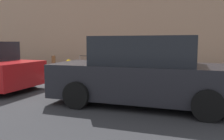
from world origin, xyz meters
The scene contains 12 objects.
ground_plane centered at (0.00, 0.00, 0.00)m, with size 40.00×40.00×0.00m, color #28282B.
sidewalk_curb centered at (0.00, -2.50, 0.07)m, with size 18.00×5.00×0.14m, color #9E9B93.
suitcase_teal_0 centered at (-3.93, -0.89, 0.50)m, with size 0.48×0.28×0.77m.
suitcase_navy_1 centered at (-3.44, -0.85, 0.41)m, with size 0.36×0.27×0.83m.
suitcase_olive_2 centered at (-2.98, -0.87, 0.48)m, with size 0.41×0.25×0.93m.
suitcase_silver_3 centered at (-2.49, -0.91, 0.46)m, with size 0.43×0.25×0.87m.
suitcase_maroon_4 centered at (-1.96, -0.89, 0.40)m, with size 0.48×0.25×0.57m.
suitcase_black_5 centered at (-1.41, -0.87, 0.40)m, with size 0.50×0.27×0.78m.
suitcase_red_6 centered at (-0.88, -0.86, 0.43)m, with size 0.43×0.24×0.89m.
fire_hydrant centered at (-0.19, -0.85, 0.51)m, with size 0.39×0.21×0.71m.
bollard_post centered at (0.44, -0.70, 0.57)m, with size 0.16×0.16×0.87m, color brown.
parked_car_charcoal_0 centered at (-3.99, 1.87, 0.79)m, with size 4.67×2.09×1.69m.
Camera 1 is at (-5.25, 7.56, 1.55)m, focal length 37.65 mm.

